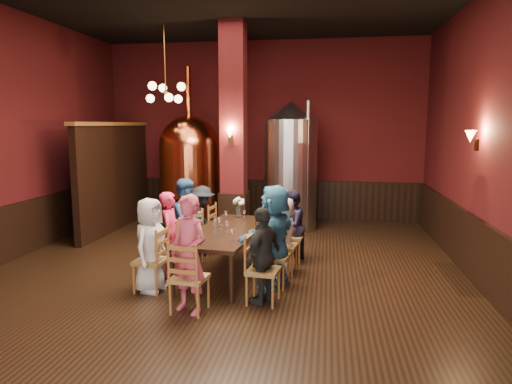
% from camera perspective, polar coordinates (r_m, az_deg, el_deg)
% --- Properties ---
extents(room, '(10.00, 10.02, 4.50)m').
position_cam_1_polar(room, '(6.83, -5.13, 6.91)').
color(room, black).
rests_on(room, ground).
extents(wainscot_right, '(0.08, 9.90, 1.00)m').
position_cam_1_polar(wainscot_right, '(7.27, 27.32, -7.91)').
color(wainscot_right, black).
rests_on(wainscot_right, ground).
extents(wainscot_back, '(7.90, 0.08, 1.00)m').
position_cam_1_polar(wainscot_back, '(11.86, 0.80, -0.90)').
color(wainscot_back, black).
rests_on(wainscot_back, ground).
extents(column, '(0.58, 0.58, 4.50)m').
position_cam_1_polar(column, '(9.62, -2.80, 7.38)').
color(column, '#430E11').
rests_on(column, ground).
extents(partition, '(0.22, 3.50, 2.40)m').
position_cam_1_polar(partition, '(11.03, -17.25, 1.68)').
color(partition, black).
rests_on(partition, ground).
extents(pendant_cluster, '(0.90, 0.90, 1.70)m').
position_cam_1_polar(pendant_cluster, '(10.15, -11.23, 12.09)').
color(pendant_cluster, '#A57226').
rests_on(pendant_cluster, room).
extents(sconce_wall, '(0.20, 0.20, 0.36)m').
position_cam_1_polar(sconce_wall, '(7.76, 25.91, 5.91)').
color(sconce_wall, black).
rests_on(sconce_wall, room).
extents(sconce_column, '(0.20, 0.20, 0.36)m').
position_cam_1_polar(sconce_column, '(9.33, -3.18, 7.04)').
color(sconce_column, black).
rests_on(sconce_column, column).
extents(dining_table, '(1.27, 2.50, 0.75)m').
position_cam_1_polar(dining_table, '(7.40, -3.54, -5.17)').
color(dining_table, black).
rests_on(dining_table, ground).
extents(chair_0, '(0.51, 0.51, 0.92)m').
position_cam_1_polar(chair_0, '(6.91, -13.02, -8.33)').
color(chair_0, brown).
rests_on(chair_0, ground).
extents(person_0, '(0.54, 0.74, 1.39)m').
position_cam_1_polar(person_0, '(6.85, -13.08, -6.46)').
color(person_0, '#BCBCBC').
rests_on(person_0, ground).
extents(chair_1, '(0.51, 0.51, 0.92)m').
position_cam_1_polar(chair_1, '(7.48, -10.56, -6.96)').
color(chair_1, brown).
rests_on(chair_1, ground).
extents(person_1, '(0.36, 0.52, 1.38)m').
position_cam_1_polar(person_1, '(7.43, -10.61, -5.26)').
color(person_1, '#D02350').
rests_on(person_1, ground).
extents(chair_2, '(0.51, 0.51, 0.92)m').
position_cam_1_polar(chair_2, '(8.06, -8.51, -5.78)').
color(chair_2, brown).
rests_on(chair_2, ground).
extents(person_2, '(0.62, 0.82, 1.52)m').
position_cam_1_polar(person_2, '(7.99, -8.55, -3.71)').
color(person_2, navy).
rests_on(person_2, ground).
extents(chair_3, '(0.51, 0.51, 0.92)m').
position_cam_1_polar(chair_3, '(8.66, -6.71, -4.75)').
color(chair_3, brown).
rests_on(chair_3, ground).
extents(person_3, '(0.58, 0.89, 1.30)m').
position_cam_1_polar(person_3, '(8.62, -6.73, -3.52)').
color(person_3, black).
rests_on(person_3, ground).
extents(chair_4, '(0.51, 0.51, 0.92)m').
position_cam_1_polar(chair_4, '(6.31, 0.91, -9.75)').
color(chair_4, brown).
rests_on(chair_4, ground).
extents(person_4, '(0.61, 0.85, 1.34)m').
position_cam_1_polar(person_4, '(6.24, 0.91, -7.94)').
color(person_4, black).
rests_on(person_4, ground).
extents(chair_5, '(0.51, 0.51, 0.92)m').
position_cam_1_polar(chair_5, '(6.93, 2.31, -8.07)').
color(chair_5, brown).
rests_on(chair_5, ground).
extents(person_5, '(0.96, 1.51, 1.56)m').
position_cam_1_polar(person_5, '(6.84, 2.33, -5.52)').
color(person_5, teal).
rests_on(person_5, ground).
extents(chair_6, '(0.51, 0.51, 0.92)m').
position_cam_1_polar(chair_6, '(7.55, 3.46, -6.69)').
color(chair_6, brown).
rests_on(chair_6, ground).
extents(person_6, '(0.48, 0.67, 1.27)m').
position_cam_1_polar(person_6, '(7.50, 3.47, -5.39)').
color(person_6, silver).
rests_on(person_6, ground).
extents(chair_7, '(0.51, 0.51, 0.92)m').
position_cam_1_polar(chair_7, '(8.18, 4.44, -5.50)').
color(chair_7, brown).
rests_on(chair_7, ground).
extents(person_7, '(0.51, 0.69, 1.29)m').
position_cam_1_polar(person_7, '(8.14, 4.46, -4.24)').
color(person_7, black).
rests_on(person_7, ground).
extents(chair_8, '(0.51, 0.51, 0.92)m').
position_cam_1_polar(chair_8, '(6.08, -8.34, -10.55)').
color(chair_8, brown).
rests_on(chair_8, ground).
extents(person_8, '(0.67, 0.58, 1.55)m').
position_cam_1_polar(person_8, '(5.99, -8.41, -7.70)').
color(person_8, '#AD394E').
rests_on(person_8, ground).
extents(copper_kettle, '(1.66, 1.66, 3.73)m').
position_cam_1_polar(copper_kettle, '(10.89, -8.26, 2.74)').
color(copper_kettle, black).
rests_on(copper_kettle, ground).
extents(steel_vessel, '(1.41, 1.41, 2.94)m').
position_cam_1_polar(steel_vessel, '(10.58, 4.33, 3.24)').
color(steel_vessel, '#B2B2B7').
rests_on(steel_vessel, ground).
extents(rose_vase, '(0.22, 0.22, 0.37)m').
position_cam_1_polar(rose_vase, '(8.31, -2.17, -1.50)').
color(rose_vase, white).
rests_on(rose_vase, dining_table).
extents(wine_glass_0, '(0.07, 0.07, 0.17)m').
position_cam_1_polar(wine_glass_0, '(8.09, -1.47, -2.92)').
color(wine_glass_0, white).
rests_on(wine_glass_0, dining_table).
extents(wine_glass_1, '(0.07, 0.07, 0.17)m').
position_cam_1_polar(wine_glass_1, '(7.14, -3.61, -4.47)').
color(wine_glass_1, white).
rests_on(wine_glass_1, dining_table).
extents(wine_glass_2, '(0.07, 0.07, 0.17)m').
position_cam_1_polar(wine_glass_2, '(7.49, -4.59, -3.86)').
color(wine_glass_2, white).
rests_on(wine_glass_2, dining_table).
extents(wine_glass_3, '(0.07, 0.07, 0.17)m').
position_cam_1_polar(wine_glass_3, '(8.05, -3.76, -2.99)').
color(wine_glass_3, white).
rests_on(wine_glass_3, dining_table).
extents(wine_glass_4, '(0.07, 0.07, 0.17)m').
position_cam_1_polar(wine_glass_4, '(6.97, -4.42, -4.81)').
color(wine_glass_4, white).
rests_on(wine_glass_4, dining_table).
extents(wine_glass_5, '(0.07, 0.07, 0.17)m').
position_cam_1_polar(wine_glass_5, '(7.59, -5.16, -3.72)').
color(wine_glass_5, white).
rests_on(wine_glass_5, dining_table).
extents(wine_glass_6, '(0.07, 0.07, 0.17)m').
position_cam_1_polar(wine_glass_6, '(6.67, -2.97, -5.39)').
color(wine_glass_6, white).
rests_on(wine_glass_6, dining_table).
extents(wine_glass_7, '(0.07, 0.07, 0.17)m').
position_cam_1_polar(wine_glass_7, '(7.11, -5.16, -4.55)').
color(wine_glass_7, white).
rests_on(wine_glass_7, dining_table).
extents(wine_glass_8, '(0.07, 0.07, 0.17)m').
position_cam_1_polar(wine_glass_8, '(7.23, -3.71, -4.31)').
color(wine_glass_8, white).
rests_on(wine_glass_8, dining_table).
extents(wine_glass_9, '(0.07, 0.07, 0.17)m').
position_cam_1_polar(wine_glass_9, '(6.48, -6.95, -5.86)').
color(wine_glass_9, white).
rests_on(wine_glass_9, dining_table).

